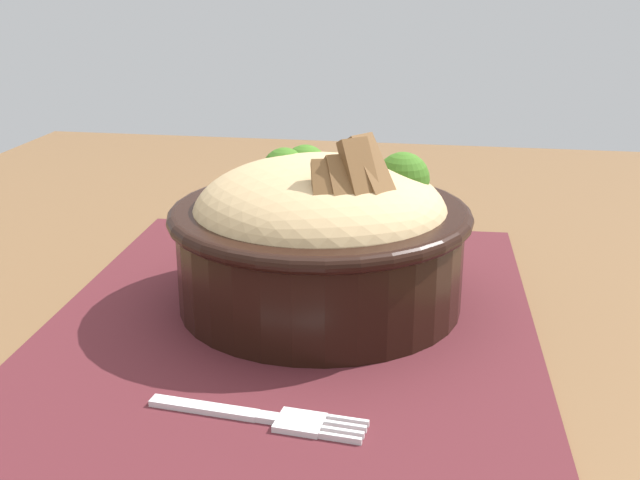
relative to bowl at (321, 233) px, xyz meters
The scene contains 4 objects.
table 0.14m from the bowl, 24.20° to the right, with size 1.33×0.97×0.75m.
placemat 0.07m from the bowl, 18.87° to the right, with size 0.46×0.34×0.00m, color #47191E.
bowl is the anchor object (origin of this frame).
fork 0.18m from the bowl, ahead, with size 0.03×0.13×0.00m.
Camera 1 is at (0.47, 0.13, 1.00)m, focal length 44.98 mm.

